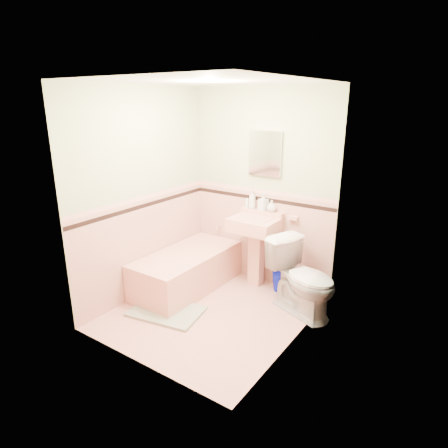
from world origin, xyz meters
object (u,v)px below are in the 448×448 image
Objects in this scene: bucket at (282,281)px; soap_bottle_mid at (263,202)px; shoe at (160,305)px; bathtub at (187,271)px; toilet at (303,278)px; soap_bottle_left at (252,199)px; medicine_cabinet at (265,154)px; sink at (254,253)px; soap_bottle_right at (272,206)px.

soap_bottle_mid is at bearing 165.37° from bucket.
shoe is (-0.94, -1.23, -0.06)m from bucket.
bathtub is at bearing 105.62° from shoe.
toilet is 1.67m from shoe.
toilet is (0.94, -0.45, -0.68)m from soap_bottle_left.
soap_bottle_mid reaches higher than toilet.
medicine_cabinet is 2.52× the size of soap_bottle_mid.
sink is 4.25× the size of soap_bottle_mid.
sink is at bearing -50.53° from soap_bottle_left.
bucket is 1.76× the size of shoe.
shoe is at bearing -113.18° from medicine_cabinet.
soap_bottle_left is 1.74× the size of shoe.
soap_bottle_right is at bearing 158.40° from bucket.
soap_bottle_mid is 0.12m from soap_bottle_right.
bathtub is 1.62× the size of sink.
soap_bottle_left is 0.16m from soap_bottle_mid.
medicine_cabinet reaches higher than shoe.
medicine_cabinet is 0.60m from soap_bottle_mid.
soap_bottle_mid is at bearing 0.00° from soap_bottle_left.
bucket is (0.35, -0.09, -0.97)m from soap_bottle_mid.
bucket is (-0.43, 0.36, -0.30)m from toilet.
soap_bottle_left is 0.28m from soap_bottle_right.
bucket is at bearing -14.63° from soap_bottle_mid.
sink reaches higher than bathtub.
soap_bottle_mid is (0.16, 0.00, -0.01)m from soap_bottle_left.
soap_bottle_left is 1.10× the size of soap_bottle_mid.
medicine_cabinet is at bearing 113.96° from soap_bottle_mid.
soap_bottle_mid is (0.69, 0.71, 0.87)m from bathtub.
soap_bottle_right is 0.97m from bucket.
shoe is (0.10, -0.61, -0.17)m from bathtub.
toilet is (0.79, -0.27, -0.04)m from sink.
soap_bottle_left reaches higher than bathtub.
bathtub is 0.64m from shoe.
medicine_cabinet reaches higher than soap_bottle_left.
sink is 3.80× the size of bucket.
bathtub is 6.90× the size of soap_bottle_mid.
bathtub is at bearing -126.83° from soap_bottle_left.
toilet reaches higher than bathtub.
soap_bottle_right reaches higher than bucket.
medicine_cabinet is 1.58m from toilet.
soap_bottle_right is at bearing 0.00° from soap_bottle_mid.
medicine_cabinet is 0.65× the size of toilet.
toilet is at bearing 38.91° from shoe.
soap_bottle_mid is 1.78m from shoe.
soap_bottle_mid is at bearing 180.00° from soap_bottle_right.
bucket is at bearing 71.27° from toilet.
bathtub is 0.89m from sink.
toilet is (1.47, 0.26, 0.20)m from bathtub.
soap_bottle_left is at bearing -168.56° from medicine_cabinet.
soap_bottle_mid is 1.12m from toilet.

